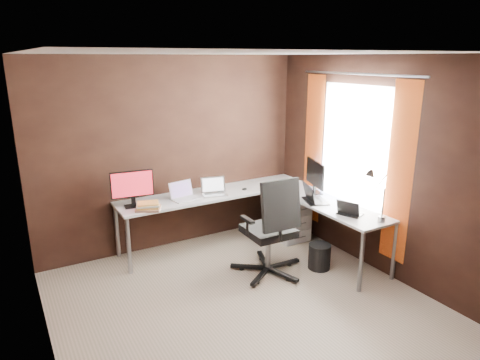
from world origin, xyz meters
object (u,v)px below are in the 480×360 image
laptop_black_big (313,198)px  desk_lamp (376,189)px  drawer_pedestal (289,218)px  monitor_right (315,175)px  book_stack (148,206)px  laptop_white (183,195)px  office_chair (270,246)px  monitor_left (132,187)px  wastebasket (319,256)px  laptop_black_small (349,212)px  laptop_silver (214,190)px

laptop_black_big → desk_lamp: desk_lamp is taller
drawer_pedestal → desk_lamp: bearing=-87.3°
monitor_right → book_stack: 2.18m
laptop_white → office_chair: bearing=-69.0°
monitor_left → desk_lamp: size_ratio=0.87×
wastebasket → laptop_white: bearing=134.4°
monitor_right → laptop_white: (-1.59, 0.65, -0.20)m
laptop_black_big → office_chair: size_ratio=0.35×
book_stack → desk_lamp: desk_lamp is taller
laptop_black_small → office_chair: office_chair is taller
drawer_pedestal → laptop_black_small: laptop_black_small is taller
monitor_right → office_chair: (-0.97, -0.40, -0.63)m
wastebasket → office_chair: bearing=161.6°
laptop_white → wastebasket: (1.22, -1.25, -0.62)m
laptop_white → desk_lamp: desk_lamp is taller
laptop_silver → monitor_left: bearing=-169.0°
drawer_pedestal → office_chair: bearing=-137.9°
book_stack → wastebasket: (1.74, -1.08, -0.62)m
laptop_black_small → book_stack: laptop_black_small is taller
office_chair → wastebasket: 0.65m
monitor_right → book_stack: bearing=94.3°
monitor_left → book_stack: monitor_left is taller
laptop_white → office_chair: size_ratio=0.30×
laptop_black_big → book_stack: bearing=87.9°
book_stack → laptop_black_big: bearing=-21.9°
monitor_right → book_stack: size_ratio=1.49×
monitor_left → office_chair: size_ratio=0.42×
monitor_left → office_chair: office_chair is taller
desk_lamp → book_stack: bearing=158.2°
drawer_pedestal → book_stack: (-1.96, 0.15, 0.47)m
laptop_black_small → laptop_silver: bearing=11.5°
monitor_right → laptop_black_small: (-0.19, -0.84, -0.21)m
monitor_left → laptop_black_small: 2.56m
laptop_white → book_stack: (-0.52, -0.17, -0.01)m
laptop_white → laptop_black_big: bearing=-44.1°
office_chair → book_stack: bearing=144.2°
drawer_pedestal → wastebasket: size_ratio=1.95×
laptop_white → office_chair: 1.30m
laptop_silver → laptop_black_big: bearing=-30.1°
monitor_right → laptop_black_small: monitor_right is taller
laptop_black_big → wastebasket: 0.72m
laptop_silver → laptop_black_small: size_ratio=1.15×
monitor_right → laptop_white: monitor_right is taller
monitor_left → wastebasket: monitor_left is taller
monitor_right → laptop_silver: size_ratio=1.41×
drawer_pedestal → wastebasket: (-0.22, -0.93, -0.15)m
monitor_left → book_stack: 0.31m
drawer_pedestal → laptop_white: (-1.44, 0.32, 0.48)m
laptop_black_big → book_stack: laptop_black_big is taller
monitor_left → laptop_silver: monitor_left is taller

